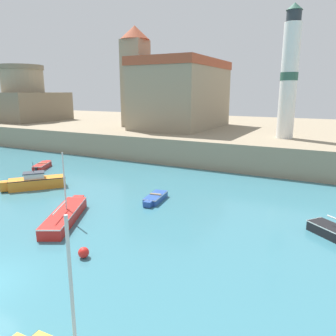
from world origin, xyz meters
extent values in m
cube|color=gray|center=(0.00, 45.61, 1.54)|extent=(120.00, 40.00, 3.09)
cube|color=red|center=(-15.49, 17.61, 0.30)|extent=(2.37, 3.28, 0.59)
cube|color=red|center=(-16.32, 19.21, 0.30)|extent=(0.72, 0.68, 0.51)
cube|color=white|center=(-15.49, 17.61, 0.55)|extent=(2.40, 3.31, 0.07)
cube|color=#997F5B|center=(-15.49, 17.61, 0.63)|extent=(0.87, 0.58, 0.08)
cube|color=black|center=(-14.71, 16.10, 0.35)|extent=(0.27, 0.27, 0.36)
cube|color=orange|center=(-9.78, 12.01, 0.48)|extent=(4.19, 4.52, 0.95)
cube|color=orange|center=(-11.54, 9.97, 0.48)|extent=(1.03, 1.01, 0.81)
cube|color=black|center=(-9.78, 12.01, 0.91)|extent=(4.23, 4.56, 0.07)
cube|color=silver|center=(-9.93, 11.83, 1.18)|extent=(1.90, 1.96, 0.46)
cube|color=#2D333D|center=(-9.93, 11.83, 1.45)|extent=(2.05, 2.11, 0.08)
cylinder|color=black|center=(-9.93, 11.83, 1.94)|extent=(0.04, 0.04, 0.90)
cube|color=red|center=(-1.87, 7.35, 0.37)|extent=(4.01, 5.99, 0.74)
cube|color=red|center=(-3.39, 10.30, 0.37)|extent=(0.98, 0.92, 0.63)
cube|color=white|center=(-1.87, 7.35, 0.70)|extent=(4.05, 6.05, 0.07)
cylinder|color=silver|center=(-2.07, 7.75, 2.68)|extent=(0.10, 0.10, 3.88)
cylinder|color=silver|center=(-1.52, 6.68, 1.29)|extent=(1.31, 2.44, 0.08)
cylinder|color=silver|center=(7.88, -1.94, 3.12)|extent=(0.10, 0.10, 4.68)
cube|color=#284C9E|center=(1.35, 13.91, 0.25)|extent=(1.46, 2.87, 0.50)
cube|color=#284C9E|center=(1.59, 12.32, 0.25)|extent=(0.65, 0.56, 0.42)
cube|color=white|center=(1.35, 13.91, 0.46)|extent=(1.47, 2.89, 0.07)
cube|color=#997F5B|center=(1.35, 13.91, 0.54)|extent=(0.93, 0.33, 0.08)
sphere|color=red|center=(2.58, 4.20, 0.28)|extent=(0.57, 0.57, 0.57)
cube|color=gray|center=(-8.00, 38.37, 7.48)|extent=(10.05, 15.82, 8.79)
cube|color=#9E472D|center=(-8.00, 38.37, 12.48)|extent=(10.25, 16.14, 1.20)
cube|color=gray|center=(-14.74, 36.00, 9.54)|extent=(3.42, 3.42, 12.91)
cone|color=#9E472D|center=(-14.74, 36.00, 17.00)|extent=(4.45, 4.45, 2.00)
cube|color=#796C57|center=(-40.00, 35.96, 5.69)|extent=(12.55, 12.55, 5.21)
cylinder|color=gray|center=(-40.00, 35.96, 7.77)|extent=(7.59, 7.59, 9.37)
cylinder|color=#796C57|center=(-40.00, 35.96, 12.86)|extent=(7.97, 7.97, 0.80)
cylinder|color=silver|center=(8.00, 33.08, 9.51)|extent=(1.90, 1.90, 12.84)
cylinder|color=#2D5647|center=(8.00, 33.08, 10.15)|extent=(1.95, 1.95, 0.90)
cylinder|color=#262D33|center=(8.00, 33.08, 16.52)|extent=(1.61, 1.61, 1.20)
cone|color=#2D5647|center=(8.00, 33.08, 17.52)|extent=(1.80, 1.80, 0.80)
camera|label=1|loc=(13.74, -7.57, 8.48)|focal=35.00mm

